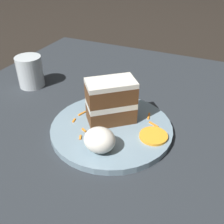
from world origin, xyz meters
TOP-DOWN VIEW (x-y plane):
  - ground_plane at (0.00, 0.00)m, footprint 6.00×6.00m
  - dining_table at (0.00, 0.00)m, footprint 0.91×1.07m
  - plate at (-0.03, -0.00)m, footprint 0.28×0.28m
  - cake_slice at (-0.02, -0.02)m, footprint 0.12×0.12m
  - cream_dollop at (-0.04, 0.08)m, footprint 0.06×0.06m
  - orange_garnish at (-0.13, -0.00)m, footprint 0.06×0.06m
  - carrot_shreds_scatter at (-0.02, -0.04)m, footprint 0.19×0.19m
  - drinking_glass at (0.29, -0.10)m, footprint 0.08×0.08m

SIDE VIEW (x-z plane):
  - ground_plane at x=0.00m, z-range 0.00..0.00m
  - dining_table at x=0.00m, z-range 0.00..0.03m
  - plate at x=-0.03m, z-range 0.03..0.04m
  - carrot_shreds_scatter at x=-0.02m, z-range 0.04..0.05m
  - orange_garnish at x=-0.13m, z-range 0.04..0.05m
  - drinking_glass at x=0.29m, z-range 0.02..0.11m
  - cream_dollop at x=-0.04m, z-range 0.04..0.09m
  - cake_slice at x=-0.02m, z-range 0.04..0.15m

